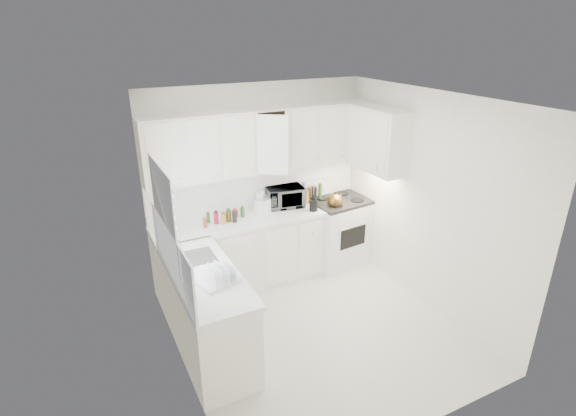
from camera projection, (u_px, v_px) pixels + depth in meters
floor at (315, 328)px, 5.15m from camera, size 3.20×3.20×0.00m
ceiling at (322, 100)px, 4.16m from camera, size 3.20×3.20×0.00m
wall_back at (258, 182)px, 5.98m from camera, size 3.00×0.00×3.00m
wall_front at (426, 306)px, 3.33m from camera, size 3.00×0.00×3.00m
wall_left at (175, 257)px, 4.03m from camera, size 0.00×3.20×3.20m
wall_right at (427, 203)px, 5.28m from camera, size 0.00×3.20×3.20m
window_blinds at (166, 218)px, 4.23m from camera, size 0.06×0.96×1.06m
lower_cabinets_back at (241, 254)px, 5.89m from camera, size 2.22×0.60×0.90m
lower_cabinets_left at (207, 315)px, 4.64m from camera, size 0.60×1.60×0.90m
countertop_back at (240, 221)px, 5.70m from camera, size 2.24×0.64×0.05m
countertop_left at (205, 275)px, 4.47m from camera, size 0.64×1.62×0.05m
backsplash_back at (258, 187)px, 6.00m from camera, size 2.98×0.02×0.55m
backsplash_left at (172, 255)px, 4.23m from camera, size 0.02×1.60×0.55m
upper_cabinets_back at (262, 171)px, 5.76m from camera, size 3.00×0.33×0.80m
upper_cabinets_right at (375, 170)px, 5.81m from camera, size 0.33×0.90×0.80m
sink at (194, 248)px, 4.70m from camera, size 0.42×0.38×0.30m
stove at (338, 222)px, 6.41m from camera, size 0.87×0.74×1.24m
tea_kettle at (335, 200)px, 6.04m from camera, size 0.29×0.27×0.23m
frying_pan at (344, 194)px, 6.49m from camera, size 0.40×0.50×0.04m
microwave at (285, 195)px, 6.04m from camera, size 0.53×0.34×0.34m
rice_cooker at (263, 204)px, 5.88m from camera, size 0.26×0.26×0.23m
paper_towel at (260, 202)px, 5.90m from camera, size 0.12×0.12×0.27m
utensil_crock at (314, 198)px, 5.89m from camera, size 0.14×0.14×0.35m
dish_rack at (218, 273)px, 4.25m from camera, size 0.43×0.37×0.21m
spice_left_0 at (202, 217)px, 5.58m from camera, size 0.06×0.06×0.13m
spice_left_1 at (210, 219)px, 5.54m from camera, size 0.06×0.06×0.13m
spice_left_2 at (213, 215)px, 5.64m from camera, size 0.06×0.06×0.13m
spice_left_3 at (221, 217)px, 5.60m from camera, size 0.06×0.06×0.13m
spice_left_4 at (224, 213)px, 5.71m from camera, size 0.06×0.06×0.13m
spice_left_5 at (232, 215)px, 5.66m from camera, size 0.06×0.06×0.13m
spice_left_6 at (235, 211)px, 5.77m from camera, size 0.06×0.06×0.13m
spice_left_7 at (243, 213)px, 5.73m from camera, size 0.06×0.06×0.13m
sauce_right_0 at (301, 196)px, 6.20m from camera, size 0.06×0.06×0.19m
sauce_right_1 at (306, 197)px, 6.17m from camera, size 0.06×0.06×0.19m
sauce_right_2 at (308, 195)px, 6.24m from camera, size 0.06×0.06×0.19m
sauce_right_3 at (313, 196)px, 6.22m from camera, size 0.06×0.06×0.19m
sauce_right_4 at (314, 194)px, 6.29m from camera, size 0.06×0.06×0.19m
sauce_right_5 at (320, 194)px, 6.26m from camera, size 0.06×0.06×0.19m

